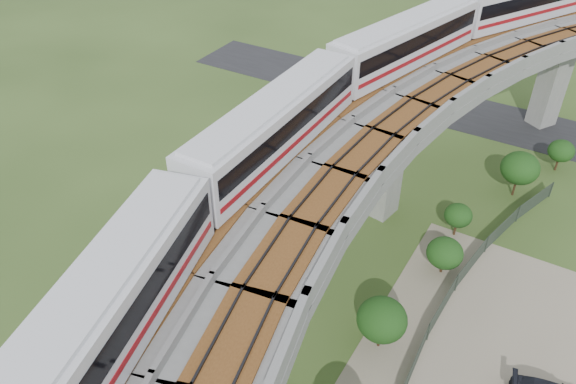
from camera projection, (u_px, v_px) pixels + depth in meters
name	position (u px, v px, depth m)	size (l,w,h in m)	color
ground	(307.00, 289.00, 38.18)	(160.00, 160.00, 0.00)	#364D1E
asphalt_road	(446.00, 108.00, 58.88)	(60.00, 8.00, 0.03)	#232326
viaduct	(370.00, 201.00, 31.21)	(19.58, 73.98, 11.40)	#99968E
metro_train	(371.00, 90.00, 35.00)	(13.72, 60.95, 3.64)	silver
fence	(449.00, 341.00, 33.74)	(3.87, 38.73, 1.50)	#2D382D
tree_0	(561.00, 151.00, 48.48)	(2.23, 2.23, 2.95)	#382314
tree_1	(520.00, 168.00, 45.13)	(3.08, 3.08, 4.00)	#382314
tree_2	(458.00, 215.00, 41.55)	(2.07, 2.07, 2.76)	#382314
tree_3	(445.00, 253.00, 38.40)	(2.51, 2.51, 2.86)	#382314
tree_4	(382.00, 320.00, 32.95)	(3.01, 3.01, 3.67)	#382314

